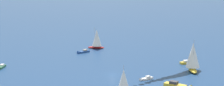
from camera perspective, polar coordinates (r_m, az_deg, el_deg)
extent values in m
plane|color=navy|center=(149.23, 0.00, -5.11)|extent=(2000.00, 2000.00, 0.00)
ellipsoid|color=gold|center=(158.12, 12.75, -4.19)|extent=(8.65, 10.77, 1.53)
cylinder|color=#B2B2B7|center=(155.71, 12.91, -1.76)|extent=(0.14, 0.14, 12.57)
cone|color=white|center=(157.15, 12.81, -1.87)|extent=(8.35, 8.35, 10.68)
cube|color=#33704C|center=(167.73, -17.19, -3.66)|extent=(4.42, 5.78, 0.90)
cube|color=silver|center=(167.92, -17.14, -3.37)|extent=(2.25, 2.44, 0.68)
ellipsoid|color=#B21E1E|center=(202.44, -2.57, -0.72)|extent=(9.65, 6.75, 1.33)
cylinder|color=#B2B2B7|center=(201.46, -2.78, 1.00)|extent=(0.14, 0.14, 10.92)
cone|color=white|center=(201.33, -2.45, 0.84)|extent=(7.05, 7.05, 9.29)
cube|color=gold|center=(134.81, 10.07, -6.73)|extent=(8.36, 2.86, 1.33)
cube|color=#38383D|center=(134.71, 9.84, -6.21)|extent=(2.96, 2.20, 1.00)
cube|color=gold|center=(171.14, 11.85, -3.11)|extent=(5.66, 6.22, 1.02)
cone|color=gold|center=(172.87, 13.02, -3.02)|extent=(2.62, 2.57, 2.05)
cube|color=silver|center=(170.72, 11.72, -2.83)|extent=(2.69, 2.77, 0.77)
cylinder|color=#B2B2B7|center=(122.44, 1.86, -5.74)|extent=(0.14, 0.14, 9.68)
cone|color=white|center=(121.57, 1.86, -6.09)|extent=(6.44, 6.44, 8.23)
cube|color=#23478C|center=(192.49, -4.43, -1.39)|extent=(3.04, 6.24, 0.96)
cone|color=#23478C|center=(190.28, -5.30, -1.55)|extent=(2.18, 1.88, 1.92)
cube|color=gray|center=(192.59, -4.33, -1.13)|extent=(1.91, 2.35, 0.72)
cube|color=white|center=(143.32, 5.66, -5.67)|extent=(3.14, 5.23, 0.80)
cone|color=white|center=(141.43, 4.71, -5.88)|extent=(1.92, 1.73, 1.59)
cube|color=silver|center=(143.36, 5.77, -5.38)|extent=(1.78, 2.06, 0.60)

